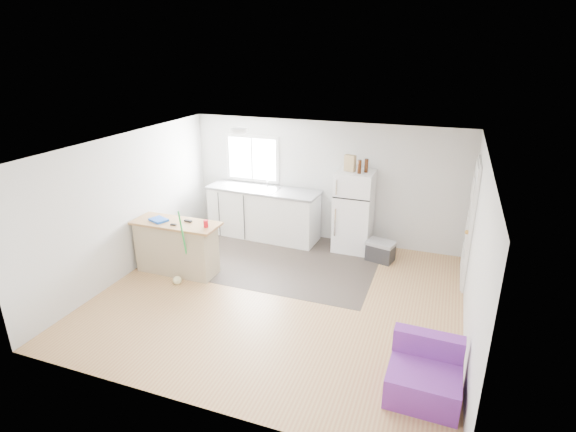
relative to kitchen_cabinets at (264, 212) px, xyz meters
The scene contains 19 objects.
room 2.53m from the kitchen_cabinets, 61.31° to the right, with size 5.51×5.01×2.41m.
vinyl_zone 1.13m from the kitchen_cabinets, 63.37° to the right, with size 4.05×2.50×0.00m, color #342C27.
window 1.14m from the kitchen_cabinets, 137.62° to the left, with size 1.18×0.06×0.98m.
interior_door 3.97m from the kitchen_cabinets, ahead, with size 0.11×0.92×2.10m.
ceiling_fixture 2.06m from the kitchen_cabinets, 91.70° to the right, with size 0.30×0.30×0.07m, color white.
kitchen_cabinets is the anchor object (origin of this frame).
peninsula 2.12m from the kitchen_cabinets, 112.15° to the right, with size 1.52×0.59×0.93m.
refrigerator 1.88m from the kitchen_cabinets, ahead, with size 0.69×0.67×1.56m.
cooler 2.50m from the kitchen_cabinets, ahead, with size 0.56×0.45×0.38m.
purple_seat 4.99m from the kitchen_cabinets, 45.76° to the right, with size 0.81×0.76×0.65m.
cleaner_jug 2.10m from the kitchen_cabinets, 98.28° to the right, with size 0.16×0.13×0.32m.
mop 2.41m from the kitchen_cabinets, 103.03° to the right, with size 0.26×0.37×1.33m.
red_cup 2.04m from the kitchen_cabinets, 95.15° to the right, with size 0.08×0.08×0.12m, color red.
blue_tray 2.32m from the kitchen_cabinets, 118.35° to the right, with size 0.30×0.22×0.04m, color blue.
tool_a 2.01m from the kitchen_cabinets, 107.37° to the right, with size 0.14×0.05×0.03m, color black.
tool_b 2.26m from the kitchen_cabinets, 109.10° to the right, with size 0.10×0.04×0.03m, color black.
cardboard_box 2.11m from the kitchen_cabinets, ahead, with size 0.20×0.10×0.30m, color tan.
bottle_left 2.27m from the kitchen_cabinets, ahead, with size 0.07×0.07×0.25m, color #3B1B0A.
bottle_right 2.35m from the kitchen_cabinets, ahead, with size 0.07×0.07×0.25m, color #3B1B0A.
Camera 1 is at (2.27, -5.80, 3.70)m, focal length 28.00 mm.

